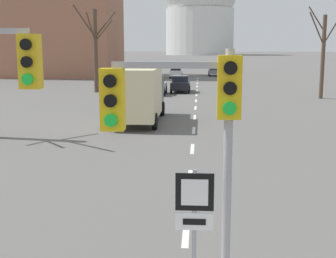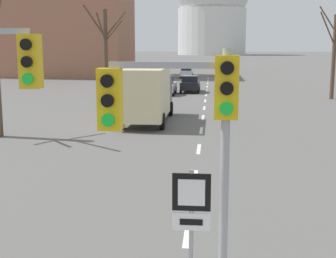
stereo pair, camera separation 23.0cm
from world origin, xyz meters
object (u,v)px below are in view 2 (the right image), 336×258
(sedan_near_right, at_px, (226,71))
(sedan_far_left, at_px, (190,84))
(traffic_signal_centre_tall, at_px, (183,118))
(route_sign_post, at_px, (191,218))
(sedan_mid_centre, at_px, (187,72))
(delivery_truck, at_px, (147,93))
(sedan_near_left, at_px, (165,85))

(sedan_near_right, bearing_deg, sedan_far_left, -99.01)
(traffic_signal_centre_tall, height_order, route_sign_post, traffic_signal_centre_tall)
(sedan_mid_centre, bearing_deg, sedan_far_left, -85.90)
(traffic_signal_centre_tall, xyz_separation_m, sedan_mid_centre, (-3.08, 57.93, -2.37))
(traffic_signal_centre_tall, distance_m, sedan_far_left, 37.69)
(traffic_signal_centre_tall, relative_size, sedan_near_right, 1.09)
(sedan_far_left, height_order, delivery_truck, delivery_truck)
(sedan_near_right, relative_size, sedan_far_left, 0.92)
(sedan_mid_centre, bearing_deg, traffic_signal_centre_tall, -86.95)
(sedan_far_left, distance_m, delivery_truck, 18.47)
(sedan_far_left, relative_size, delivery_truck, 0.59)
(traffic_signal_centre_tall, bearing_deg, delivery_truck, 99.52)
(sedan_mid_centre, bearing_deg, sedan_near_left, -91.83)
(sedan_near_right, height_order, sedan_mid_centre, sedan_mid_centre)
(sedan_near_left, relative_size, sedan_mid_centre, 1.03)
(route_sign_post, relative_size, sedan_mid_centre, 0.62)
(traffic_signal_centre_tall, height_order, sedan_near_right, traffic_signal_centre_tall)
(sedan_near_left, bearing_deg, traffic_signal_centre_tall, -83.76)
(delivery_truck, bearing_deg, traffic_signal_centre_tall, -80.48)
(sedan_near_left, xyz_separation_m, sedan_near_right, (6.24, 28.17, -0.07))
(sedan_near_left, distance_m, delivery_truck, 15.77)
(traffic_signal_centre_tall, bearing_deg, sedan_mid_centre, 93.05)
(route_sign_post, relative_size, sedan_near_left, 0.60)
(route_sign_post, xyz_separation_m, sedan_near_right, (2.28, 63.21, -0.87))
(route_sign_post, distance_m, delivery_truck, 19.61)
(sedan_far_left, bearing_deg, traffic_signal_centre_tall, -87.53)
(traffic_signal_centre_tall, relative_size, sedan_far_left, 1.01)
(traffic_signal_centre_tall, bearing_deg, sedan_near_left, 96.24)
(route_sign_post, bearing_deg, sedan_mid_centre, 93.18)
(sedan_near_right, height_order, delivery_truck, delivery_truck)
(traffic_signal_centre_tall, relative_size, delivery_truck, 0.59)
(traffic_signal_centre_tall, xyz_separation_m, sedan_far_left, (-1.62, 37.58, -2.41))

